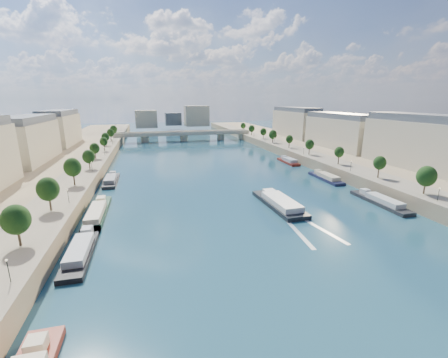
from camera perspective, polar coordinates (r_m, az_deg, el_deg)
ground at (r=128.64m, az=-0.63°, el=-0.47°), size 700.00×700.00×0.00m
quay_left at (r=131.91m, az=-32.70°, el=-1.39°), size 44.00×520.00×5.00m
quay_right at (r=160.42m, az=25.25°, el=2.11°), size 44.00×520.00×5.00m
pave_left at (r=127.20m, az=-26.47°, el=0.10°), size 14.00×520.00×0.10m
pave_right at (r=150.92m, az=20.93°, el=2.82°), size 14.00×520.00×0.10m
trees_left at (r=127.55m, az=-25.69°, el=2.74°), size 4.80×268.80×8.26m
trees_right at (r=157.03m, az=18.45°, el=5.50°), size 4.80×268.80×8.26m
lamps_left at (r=116.11m, az=-25.44°, el=0.31°), size 0.36×200.36×4.28m
lamps_right at (r=151.99m, az=18.57°, el=4.16°), size 0.36×200.36×4.28m
buildings_left at (r=145.04m, az=-36.91°, el=4.93°), size 16.00×226.00×23.20m
buildings_right at (r=175.71m, az=26.63°, el=7.59°), size 16.00×226.00×23.20m
skyline at (r=342.17m, az=-8.92°, el=11.52°), size 79.00×42.00×22.00m
bridge at (r=256.91m, az=-7.67°, el=8.33°), size 112.00×12.00×8.15m
tour_barge at (r=100.68m, az=10.45°, el=-4.56°), size 8.83×27.77×3.76m
wake at (r=87.31m, az=14.94°, el=-8.66°), size 10.76×26.01×0.04m
moored_barges_left at (r=75.39m, az=-25.89°, el=-12.98°), size 5.00×153.55×3.60m
moored_barges_right at (r=112.76m, az=28.20°, el=-4.11°), size 5.00×158.25×3.60m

